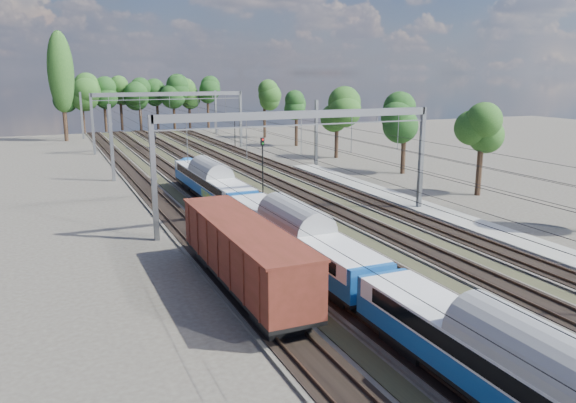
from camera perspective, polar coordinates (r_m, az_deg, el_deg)
name	(u,v)px	position (r m, az deg, el deg)	size (l,w,h in m)	color
track_bed	(240,188)	(58.77, -4.88, 1.36)	(21.00, 130.00, 0.34)	#47423A
platform	(507,237)	(44.01, 21.40, -3.37)	(3.00, 70.00, 0.30)	gray
catenary	(220,122)	(65.23, -6.92, 8.05)	(25.65, 130.00, 9.00)	slate
tree_belt	(198,95)	(103.11, -9.09, 10.67)	(39.53, 99.10, 11.93)	black
poplar	(61,73)	(107.62, -22.08, 12.03)	(4.40, 4.40, 19.04)	black
emu_train	(298,231)	(34.72, 1.00, -2.98)	(2.68, 56.83, 3.92)	black
freight_boxcar	(243,252)	(30.78, -4.60, -5.15)	(3.02, 14.58, 3.76)	black
worker	(155,136)	(102.73, -13.35, 6.51)	(0.73, 0.48, 1.99)	black
signal_near	(263,161)	(53.41, -2.60, 4.17)	(0.41, 0.37, 5.87)	black
signal_far	(235,126)	(92.08, -5.44, 7.66)	(0.38, 0.34, 5.52)	black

